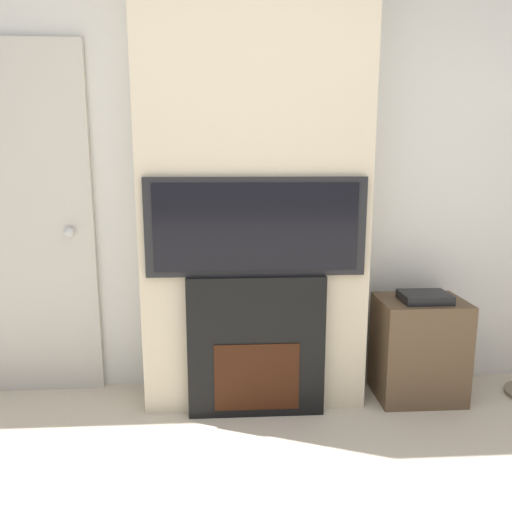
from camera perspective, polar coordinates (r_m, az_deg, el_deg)
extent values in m
cube|color=silver|center=(2.96, -0.49, 10.56)|extent=(6.00, 0.06, 2.70)
cube|color=beige|center=(2.74, -0.24, 10.51)|extent=(1.22, 0.38, 2.70)
cube|color=black|center=(2.74, 0.00, -10.11)|extent=(0.73, 0.14, 0.78)
cube|color=#33160A|center=(2.73, 0.10, -13.70)|extent=(0.45, 0.01, 0.37)
cube|color=black|center=(2.58, 0.00, 3.36)|extent=(1.14, 0.06, 0.51)
cube|color=black|center=(2.54, 0.05, 3.25)|extent=(1.05, 0.01, 0.45)
cube|color=brown|center=(3.09, 18.09, -10.03)|extent=(0.48, 0.37, 0.59)
cube|color=black|center=(2.96, 18.72, -4.48)|extent=(0.26, 0.20, 0.05)
cube|color=#BCB7AD|center=(3.16, -25.78, 3.24)|extent=(0.88, 0.04, 2.01)
sphere|color=silver|center=(3.02, -20.57, 2.56)|extent=(0.06, 0.06, 0.06)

